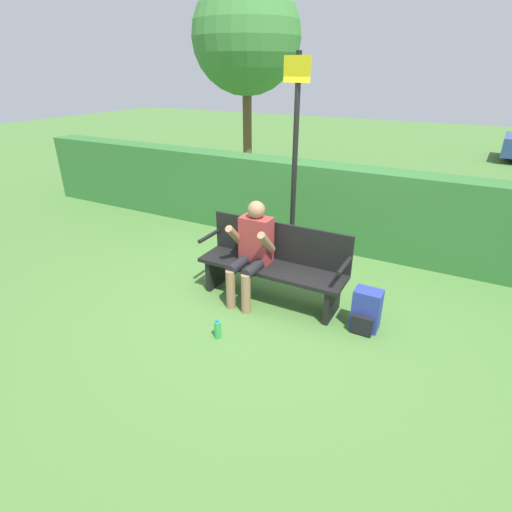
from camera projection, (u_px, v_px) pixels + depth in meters
ground_plane at (270, 299)px, 4.94m from camera, size 40.00×40.00×0.00m
hedge_back at (328, 206)px, 6.26m from camera, size 12.00×0.49×1.27m
park_bench at (274, 263)px, 4.80m from camera, size 1.80×0.48×0.93m
person_seated at (252, 248)px, 4.71m from camera, size 0.51×0.61×1.21m
backpack at (366, 311)px, 4.30m from camera, size 0.29×0.28×0.47m
water_bottle at (218, 329)px, 4.19m from camera, size 0.07×0.07×0.22m
signpost at (295, 155)px, 5.19m from camera, size 0.34×0.09×2.78m
tree at (247, 38)px, 9.59m from camera, size 2.65×2.65×4.60m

